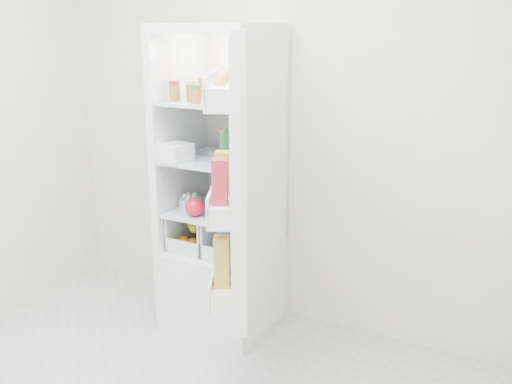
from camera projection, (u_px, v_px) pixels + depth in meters
The scene contains 20 objects.
room_walls at pixel (90, 83), 2.03m from camera, with size 3.02×3.02×2.61m.
refrigerator at pixel (226, 219), 3.44m from camera, with size 0.60×0.60×1.80m.
shelf_low at pixel (220, 210), 3.37m from camera, with size 0.49×0.53×0.01m, color silver.
shelf_mid at pixel (219, 159), 3.28m from camera, with size 0.49×0.53×0.01m, color silver.
shelf_top at pixel (218, 102), 3.19m from camera, with size 0.49×0.53×0.01m, color silver.
crisper_left at pixel (204, 228), 3.46m from camera, with size 0.23×0.46×0.22m, color silver, non-canonical shape.
crisper_right at pixel (239, 234), 3.35m from camera, with size 0.23×0.46×0.22m, color silver, non-canonical shape.
condiment_jars at pixel (207, 94), 3.11m from camera, with size 0.46×0.32×0.08m.
squeeze_bottle at pixel (250, 85), 3.04m from camera, with size 0.06×0.06×0.20m, color white.
tub_white at pixel (175, 153), 3.17m from camera, with size 0.16×0.16×0.10m, color white.
tin_red at pixel (231, 163), 3.01m from camera, with size 0.10×0.10×0.06m, color red.
foil_tray at pixel (213, 152), 3.33m from camera, with size 0.15×0.11×0.04m, color silver.
tub_green at pixel (258, 150), 3.31m from camera, with size 0.09×0.13×0.07m, color #3E8A3F.
red_cabbage at pixel (235, 198), 3.26m from camera, with size 0.19×0.19×0.19m, color #612159.
bell_pepper at pixel (195, 207), 3.22m from camera, with size 0.11×0.11×0.11m, color red.
mushroom_bowl at pixel (190, 203), 3.37m from camera, with size 0.13×0.13×0.06m, color #8DB9D2.
salad_bag at pixel (228, 211), 3.14m from camera, with size 0.12×0.12×0.12m, color #A4B487.
citrus_pile at pixel (202, 233), 3.45m from camera, with size 0.20×0.31×0.16m.
veg_pile at pixel (239, 242), 3.36m from camera, with size 0.16×0.30×0.10m.
fridge_door at pixel (237, 184), 2.61m from camera, with size 0.39×0.57×1.30m.
Camera 1 is at (1.49, -1.54, 1.79)m, focal length 40.00 mm.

